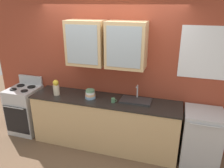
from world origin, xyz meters
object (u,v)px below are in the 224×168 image
at_px(bowl_stack, 90,94).
at_px(cup_near_sink, 113,100).
at_px(vase, 56,88).
at_px(stove_range, 26,109).
at_px(sink_faucet, 136,100).
at_px(dishwasher, 201,138).

xyz_separation_m(bowl_stack, cup_near_sink, (0.44, -0.05, -0.04)).
bearing_deg(cup_near_sink, bowl_stack, 173.47).
bearing_deg(vase, stove_range, 174.93).
bearing_deg(cup_near_sink, vase, 179.43).
height_order(sink_faucet, cup_near_sink, sink_faucet).
bearing_deg(dishwasher, sink_faucet, 175.84).
distance_m(bowl_stack, dishwasher, 1.98).
height_order(sink_faucet, dishwasher, sink_faucet).
distance_m(sink_faucet, cup_near_sink, 0.39).
distance_m(bowl_stack, cup_near_sink, 0.44).
bearing_deg(vase, sink_faucet, 5.83).
bearing_deg(sink_faucet, bowl_stack, -172.28).
relative_size(vase, cup_near_sink, 2.95).
height_order(cup_near_sink, dishwasher, cup_near_sink).
bearing_deg(cup_near_sink, dishwasher, 3.05).
bearing_deg(vase, dishwasher, 1.51).
distance_m(stove_range, vase, 1.01).
distance_m(vase, dishwasher, 2.62).
height_order(stove_range, dishwasher, stove_range).
bearing_deg(vase, cup_near_sink, -0.57).
relative_size(sink_faucet, cup_near_sink, 5.39).
xyz_separation_m(sink_faucet, vase, (-1.44, -0.15, 0.12)).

